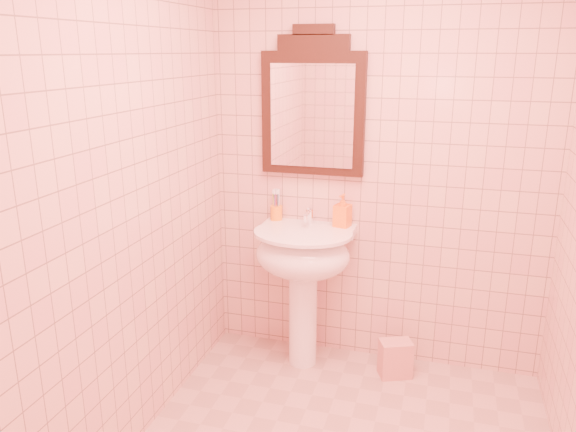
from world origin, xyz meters
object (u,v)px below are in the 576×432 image
(mirror, at_px, (313,107))
(towel, at_px, (395,359))
(pedestal_sink, at_px, (303,264))
(toothbrush_cup, at_px, (276,212))
(soap_dispenser, at_px, (343,211))

(mirror, xyz_separation_m, towel, (0.57, -0.19, -1.45))
(pedestal_sink, distance_m, towel, 0.79)
(toothbrush_cup, bearing_deg, mirror, 5.47)
(mirror, height_order, soap_dispenser, mirror)
(mirror, bearing_deg, soap_dispenser, -12.17)
(toothbrush_cup, xyz_separation_m, towel, (0.79, -0.17, -0.80))
(soap_dispenser, distance_m, towel, 0.94)
(mirror, distance_m, toothbrush_cup, 0.68)
(pedestal_sink, distance_m, toothbrush_cup, 0.38)
(mirror, distance_m, soap_dispenser, 0.63)
(pedestal_sink, xyz_separation_m, towel, (0.57, 0.01, -0.55))
(mirror, height_order, towel, mirror)
(pedestal_sink, bearing_deg, mirror, 90.00)
(mirror, height_order, toothbrush_cup, mirror)
(toothbrush_cup, relative_size, towel, 0.75)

